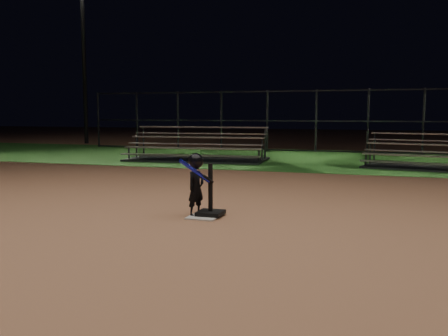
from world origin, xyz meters
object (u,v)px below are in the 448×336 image
(home_plate, at_px, (204,217))
(bleacher_right, at_px, (440,162))
(child_batter, at_px, (196,183))
(bleacher_left, at_px, (197,154))
(batting_tee, at_px, (211,205))
(light_pole_left, at_px, (83,46))

(home_plate, distance_m, bleacher_right, 9.02)
(child_batter, height_order, bleacher_left, bleacher_left)
(bleacher_left, bearing_deg, child_batter, -73.35)
(batting_tee, bearing_deg, bleacher_left, 112.39)
(light_pole_left, bearing_deg, child_batter, -51.45)
(bleacher_left, xyz_separation_m, bleacher_right, (7.41, -0.28, -0.03))
(child_batter, relative_size, bleacher_right, 0.22)
(child_batter, bearing_deg, home_plate, -90.99)
(batting_tee, bearing_deg, home_plate, -119.86)
(light_pole_left, bearing_deg, bleacher_left, -37.35)
(bleacher_left, bearing_deg, home_plate, -72.63)
(batting_tee, bearing_deg, light_pole_left, 129.15)
(bleacher_right, distance_m, light_pole_left, 18.15)
(home_plate, relative_size, child_batter, 0.46)
(bleacher_right, xyz_separation_m, light_pole_left, (-16.10, 6.91, 4.74))
(child_batter, xyz_separation_m, bleacher_right, (4.25, 7.97, -0.31))
(home_plate, height_order, batting_tee, batting_tee)
(child_batter, height_order, bleacher_right, bleacher_right)
(home_plate, height_order, bleacher_left, bleacher_left)
(batting_tee, xyz_separation_m, bleacher_right, (4.03, 7.91, 0.03))
(light_pole_left, bearing_deg, batting_tee, -50.85)
(child_batter, bearing_deg, light_pole_left, 61.58)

